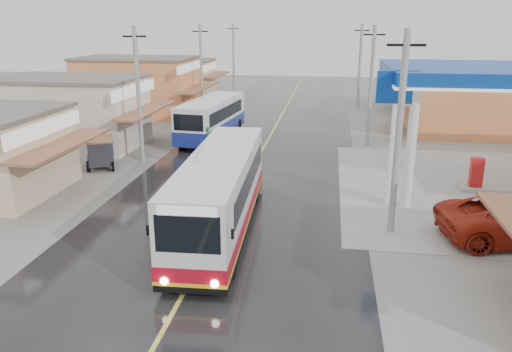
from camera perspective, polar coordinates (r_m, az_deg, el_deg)
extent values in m
plane|color=slate|center=(21.56, -3.77, -5.22)|extent=(120.00, 120.00, 0.00)
cube|color=black|center=(35.69, 1.27, 3.95)|extent=(12.00, 90.00, 0.02)
cube|color=#D8CC4C|center=(35.68, 1.27, 3.97)|extent=(0.15, 90.00, 0.01)
cube|color=gray|center=(28.13, 26.01, -1.53)|extent=(16.00, 16.00, 0.03)
cylinder|color=white|center=(29.21, 15.61, 5.82)|extent=(0.44, 0.44, 5.50)
cylinder|color=white|center=(23.41, 17.28, 2.94)|extent=(0.44, 0.44, 5.50)
cube|color=gray|center=(28.10, 26.03, -1.36)|extent=(4.00, 1.20, 0.20)
cube|color=#B21919|center=(27.52, 23.88, 0.41)|extent=(0.60, 0.45, 1.50)
cube|color=white|center=(23.24, 15.38, 3.63)|extent=(0.25, 0.25, 6.00)
cube|color=#0B3898|center=(22.81, 15.88, 9.74)|extent=(1.80, 0.30, 1.40)
cube|color=silver|center=(19.96, -4.09, -1.37)|extent=(2.71, 11.03, 2.69)
cube|color=black|center=(20.47, -4.00, -5.18)|extent=(2.73, 11.05, 0.27)
cube|color=#A90E1F|center=(20.30, -4.03, -3.99)|extent=(2.75, 11.07, 0.50)
cube|color=yellow|center=(20.41, -4.01, -4.78)|extent=(2.76, 11.08, 0.13)
cube|color=black|center=(20.30, -3.88, -0.16)|extent=(2.66, 8.75, 0.91)
cube|color=black|center=(14.88, -7.81, -6.59)|extent=(1.98, 0.20, 1.19)
cube|color=black|center=(25.00, -1.93, 3.43)|extent=(1.98, 0.20, 1.00)
cube|color=white|center=(14.60, -7.93, -3.97)|extent=(1.78, 0.19, 0.32)
cube|color=silver|center=(19.54, -4.18, 2.76)|extent=(1.20, 2.78, 0.27)
cylinder|color=black|center=(17.25, -9.55, -9.55)|extent=(0.36, 1.02, 1.00)
cylinder|color=black|center=(16.85, -2.94, -10.00)|extent=(0.36, 1.02, 1.00)
cylinder|color=black|center=(23.80, -4.91, -1.70)|extent=(0.36, 1.02, 1.00)
cylinder|color=black|center=(23.51, -0.16, -1.88)|extent=(0.36, 1.02, 1.00)
sphere|color=#FFF2CC|center=(15.70, -10.45, -11.70)|extent=(0.27, 0.27, 0.26)
sphere|color=#FFF2CC|center=(15.35, -4.76, -12.16)|extent=(0.27, 0.27, 0.26)
cube|color=black|center=(15.46, -12.26, -6.07)|extent=(0.08, 0.08, 0.32)
cube|color=black|center=(14.88, -2.71, -6.63)|extent=(0.08, 0.08, 0.32)
cube|color=silver|center=(36.24, -5.11, 6.84)|extent=(3.28, 8.91, 2.42)
cube|color=navy|center=(36.40, -5.07, 5.57)|extent=(3.32, 8.96, 0.97)
cube|color=black|center=(36.18, -5.12, 7.37)|extent=(3.16, 7.48, 0.87)
cube|color=black|center=(32.24, -7.72, 6.06)|extent=(2.02, 0.34, 1.06)
cylinder|color=black|center=(34.05, -8.47, 3.96)|extent=(0.40, 0.99, 0.97)
cylinder|color=black|center=(33.29, -5.16, 3.78)|extent=(0.40, 0.99, 0.97)
cylinder|color=black|center=(39.68, -4.97, 5.97)|extent=(0.40, 0.99, 0.97)
cylinder|color=black|center=(39.03, -2.07, 5.84)|extent=(0.40, 0.99, 0.97)
imported|color=black|center=(32.46, -5.40, 3.32)|extent=(0.77, 1.76, 0.90)
imported|color=#246C27|center=(32.13, -5.52, 4.35)|extent=(0.58, 0.41, 1.49)
cube|color=#26262D|center=(30.44, -17.30, 2.71)|extent=(2.08, 2.45, 1.35)
cube|color=brown|center=(30.28, -17.42, 4.05)|extent=(2.14, 2.52, 0.10)
cylinder|color=black|center=(29.95, -18.60, 1.01)|extent=(0.42, 0.65, 0.62)
cylinder|color=black|center=(31.35, -18.48, 1.73)|extent=(0.42, 0.65, 0.62)
cylinder|color=black|center=(29.69, -16.02, 1.11)|extent=(0.37, 0.62, 0.62)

